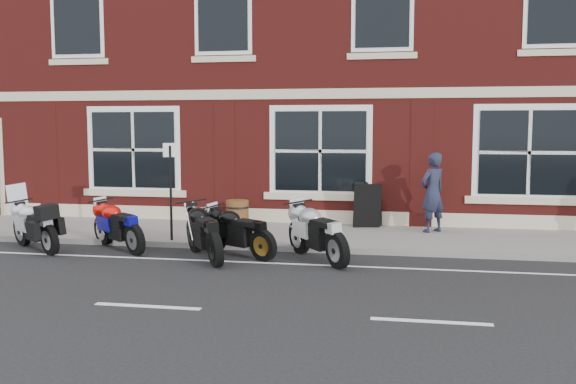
# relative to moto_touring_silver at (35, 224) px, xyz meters

# --- Properties ---
(ground) EXTENTS (80.00, 80.00, 0.00)m
(ground) POSITION_rel_moto_touring_silver_xyz_m (4.02, -0.62, -0.56)
(ground) COLOR black
(ground) RESTS_ON ground
(sidewalk) EXTENTS (30.00, 3.00, 0.12)m
(sidewalk) POSITION_rel_moto_touring_silver_xyz_m (4.02, 2.38, -0.50)
(sidewalk) COLOR slate
(sidewalk) RESTS_ON ground
(kerb) EXTENTS (30.00, 0.16, 0.12)m
(kerb) POSITION_rel_moto_touring_silver_xyz_m (4.02, 0.80, -0.50)
(kerb) COLOR slate
(kerb) RESTS_ON ground
(pub_building) EXTENTS (24.00, 12.00, 12.00)m
(pub_building) POSITION_rel_moto_touring_silver_xyz_m (4.02, 9.88, 5.44)
(pub_building) COLOR #5F1714
(pub_building) RESTS_ON ground
(moto_touring_silver) EXTENTS (1.75, 1.33, 1.37)m
(moto_touring_silver) POSITION_rel_moto_touring_silver_xyz_m (0.00, 0.00, 0.00)
(moto_touring_silver) COLOR black
(moto_touring_silver) RESTS_ON ground
(moto_sport_red) EXTENTS (1.72, 1.42, 0.94)m
(moto_sport_red) POSITION_rel_moto_touring_silver_xyz_m (1.72, 0.33, -0.01)
(moto_sport_red) COLOR black
(moto_sport_red) RESTS_ON ground
(moto_sport_black) EXTENTS (1.80, 1.15, 0.91)m
(moto_sport_black) POSITION_rel_moto_touring_silver_xyz_m (4.35, 0.13, -0.03)
(moto_sport_black) COLOR black
(moto_sport_black) RESTS_ON ground
(moto_sport_silver) EXTENTS (1.43, 1.89, 1.01)m
(moto_sport_silver) POSITION_rel_moto_touring_silver_xyz_m (5.99, 0.03, 0.02)
(moto_sport_silver) COLOR black
(moto_sport_silver) RESTS_ON ground
(moto_naked_black) EXTENTS (1.33, 1.94, 1.00)m
(moto_naked_black) POSITION_rel_moto_touring_silver_xyz_m (3.79, -0.22, 0.02)
(moto_naked_black) COLOR black
(moto_naked_black) RESTS_ON ground
(pedestrian_left) EXTENTS (0.80, 0.79, 1.87)m
(pedestrian_left) POSITION_rel_moto_touring_silver_xyz_m (8.27, 3.11, 0.50)
(pedestrian_left) COLOR #1C1F33
(pedestrian_left) RESTS_ON sidewalk
(a_board_sign) EXTENTS (0.74, 0.58, 1.10)m
(a_board_sign) POSITION_rel_moto_touring_silver_xyz_m (6.74, 3.58, 0.12)
(a_board_sign) COLOR black
(a_board_sign) RESTS_ON sidewalk
(barrel_planter) EXTENTS (0.59, 0.59, 0.65)m
(barrel_planter) POSITION_rel_moto_touring_silver_xyz_m (3.56, 3.12, -0.11)
(barrel_planter) COLOR #422711
(barrel_planter) RESTS_ON sidewalk
(parking_sign) EXTENTS (0.29, 0.11, 2.11)m
(parking_sign) POSITION_rel_moto_touring_silver_xyz_m (2.65, 0.97, 0.78)
(parking_sign) COLOR black
(parking_sign) RESTS_ON sidewalk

